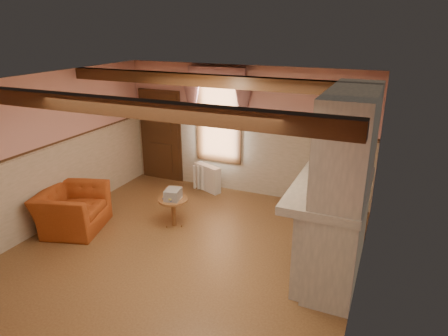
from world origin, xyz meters
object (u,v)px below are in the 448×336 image
at_px(armchair, 72,209).
at_px(bowl, 329,187).
at_px(side_table, 174,212).
at_px(mantel_clock, 338,166).
at_px(radiator, 208,178).
at_px(oil_lamp, 336,168).

xyz_separation_m(armchair, bowl, (4.49, 0.32, 1.08)).
bearing_deg(side_table, mantel_clock, 5.09).
relative_size(radiator, bowl, 1.98).
height_order(armchair, radiator, armchair).
height_order(bowl, mantel_clock, mantel_clock).
height_order(side_table, oil_lamp, oil_lamp).
height_order(bowl, oil_lamp, oil_lamp).
bearing_deg(mantel_clock, side_table, -174.91).
height_order(radiator, bowl, bowl).
distance_m(bowl, oil_lamp, 0.57).
relative_size(armchair, bowl, 3.36).
xyz_separation_m(radiator, mantel_clock, (3.01, -1.53, 1.22)).
relative_size(side_table, oil_lamp, 1.96).
height_order(armchair, side_table, armchair).
height_order(armchair, bowl, bowl).
bearing_deg(oil_lamp, armchair, -169.00).
xyz_separation_m(bowl, oil_lamp, (0.00, 0.56, 0.10)).
distance_m(armchair, mantel_clock, 4.76).
distance_m(mantel_clock, oil_lamp, 0.22).
bearing_deg(bowl, side_table, 169.61).
relative_size(armchair, radiator, 1.70).
xyz_separation_m(side_table, radiator, (-0.16, 1.79, 0.02)).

